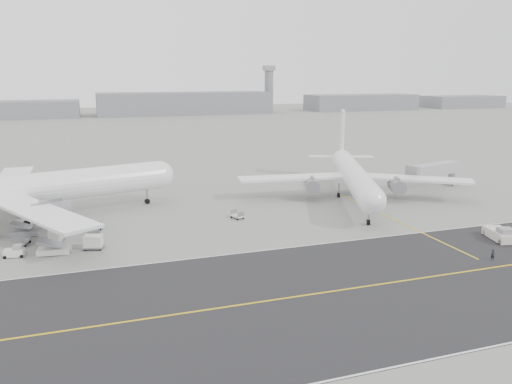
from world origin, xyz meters
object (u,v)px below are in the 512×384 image
object	(u,v)px
control_tower	(269,88)
airliner_b	(353,175)
pushback_tug	(501,234)
jet_bridge	(434,171)
airliner_a	(22,190)
ground_crew_a	(493,255)

from	to	relation	value
control_tower	airliner_b	xyz separation A→B (m)	(-69.01, -242.78, -11.44)
pushback_tug	jet_bridge	xyz separation A→B (m)	(13.02, 33.44, 3.15)
airliner_a	pushback_tug	bearing A→B (deg)	-130.61
pushback_tug	ground_crew_a	size ratio (longest dim) A/B	4.99
airliner_a	ground_crew_a	world-z (taller)	airliner_a
jet_bridge	ground_crew_a	xyz separation A→B (m)	(-20.79, -40.05, -3.27)
jet_bridge	ground_crew_a	bearing A→B (deg)	-131.96
jet_bridge	ground_crew_a	distance (m)	45.24
airliner_b	pushback_tug	world-z (taller)	airliner_b
control_tower	jet_bridge	bearing A→B (deg)	-101.21
pushback_tug	airliner_b	bearing A→B (deg)	119.21
ground_crew_a	jet_bridge	bearing A→B (deg)	78.87
airliner_b	pushback_tug	distance (m)	32.75
airliner_a	airliner_b	bearing A→B (deg)	-107.32
pushback_tug	jet_bridge	distance (m)	36.02
airliner_a	ground_crew_a	distance (m)	75.17
airliner_a	jet_bridge	xyz separation A→B (m)	(83.77, -0.71, -1.49)
airliner_a	ground_crew_a	bearing A→B (deg)	-137.76
pushback_tug	control_tower	bearing A→B (deg)	91.97
airliner_b	ground_crew_a	xyz separation A→B (m)	(0.51, -38.06, -4.01)
control_tower	airliner_a	distance (m)	273.93
airliner_a	jet_bridge	world-z (taller)	airliner_a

